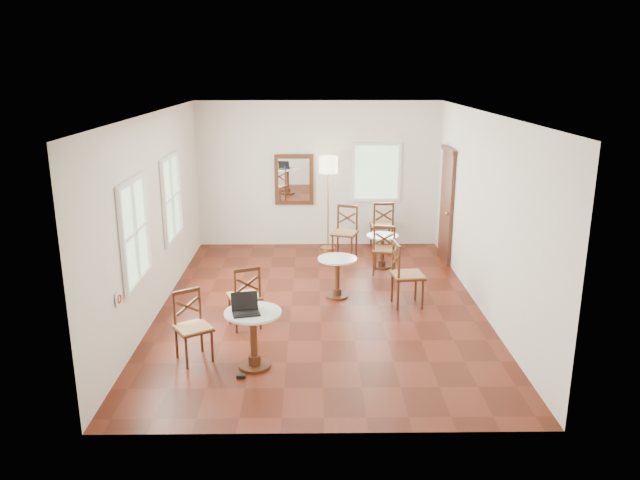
# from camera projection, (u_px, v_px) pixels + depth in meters

# --- Properties ---
(ground) EXTENTS (7.00, 7.00, 0.00)m
(ground) POSITION_uv_depth(u_px,v_px,m) (320.00, 306.00, 9.69)
(ground) COLOR #541B0E
(ground) RESTS_ON ground
(room_shell) EXTENTS (5.02, 7.02, 3.01)m
(room_shell) POSITION_uv_depth(u_px,v_px,m) (316.00, 185.00, 9.44)
(room_shell) COLOR silver
(room_shell) RESTS_ON ground
(cafe_table_near) EXTENTS (0.71, 0.71, 0.75)m
(cafe_table_near) POSITION_uv_depth(u_px,v_px,m) (254.00, 333.00, 7.59)
(cafe_table_near) COLOR #452211
(cafe_table_near) RESTS_ON ground
(cafe_table_mid) EXTENTS (0.64, 0.64, 0.67)m
(cafe_table_mid) POSITION_uv_depth(u_px,v_px,m) (337.00, 273.00, 9.95)
(cafe_table_mid) COLOR #452211
(cafe_table_mid) RESTS_ON ground
(cafe_table_back) EXTENTS (0.60, 0.60, 0.63)m
(cafe_table_back) POSITION_uv_depth(u_px,v_px,m) (382.00, 247.00, 11.45)
(cafe_table_back) COLOR #452211
(cafe_table_back) RESTS_ON ground
(chair_near_a) EXTENTS (0.57, 0.57, 0.95)m
(chair_near_a) POSITION_uv_depth(u_px,v_px,m) (245.00, 296.00, 8.78)
(chair_near_a) COLOR #452211
(chair_near_a) RESTS_ON ground
(chair_near_b) EXTENTS (0.58, 0.58, 0.91)m
(chair_near_b) POSITION_uv_depth(u_px,v_px,m) (192.00, 327.00, 7.81)
(chair_near_b) COLOR #452211
(chair_near_b) RESTS_ON ground
(chair_mid_a) EXTENTS (0.51, 0.51, 0.94)m
(chair_mid_a) POSITION_uv_depth(u_px,v_px,m) (385.00, 249.00, 11.08)
(chair_mid_a) COLOR #452211
(chair_mid_a) RESTS_ON ground
(chair_mid_b) EXTENTS (0.53, 0.53, 1.04)m
(chair_mid_b) POSITION_uv_depth(u_px,v_px,m) (406.00, 274.00, 9.58)
(chair_mid_b) COLOR #452211
(chair_mid_b) RESTS_ON ground
(chair_back_a) EXTENTS (0.49, 0.49, 1.01)m
(chair_back_a) POSITION_uv_depth(u_px,v_px,m) (382.00, 225.00, 12.61)
(chair_back_a) COLOR #452211
(chair_back_a) RESTS_ON ground
(chair_back_b) EXTENTS (0.59, 0.59, 1.02)m
(chair_back_b) POSITION_uv_depth(u_px,v_px,m) (345.00, 232.00, 12.06)
(chair_back_b) COLOR #452211
(chair_back_b) RESTS_ON ground
(floor_lamp) EXTENTS (0.37, 0.37, 1.93)m
(floor_lamp) POSITION_uv_depth(u_px,v_px,m) (328.00, 171.00, 12.28)
(floor_lamp) COLOR #BF8C3F
(floor_lamp) RESTS_ON ground
(laptop) EXTENTS (0.38, 0.34, 0.23)m
(laptop) POSITION_uv_depth(u_px,v_px,m) (245.00, 308.00, 7.48)
(laptop) COLOR black
(laptop) RESTS_ON cafe_table_near
(mouse) EXTENTS (0.10, 0.07, 0.04)m
(mouse) POSITION_uv_depth(u_px,v_px,m) (239.00, 310.00, 7.53)
(mouse) COLOR black
(mouse) RESTS_ON cafe_table_near
(navy_mug) EXTENTS (0.12, 0.08, 0.09)m
(navy_mug) POSITION_uv_depth(u_px,v_px,m) (249.00, 303.00, 7.66)
(navy_mug) COLOR black
(navy_mug) RESTS_ON cafe_table_near
(water_glass) EXTENTS (0.05, 0.05, 0.09)m
(water_glass) POSITION_uv_depth(u_px,v_px,m) (262.00, 304.00, 7.63)
(water_glass) COLOR white
(water_glass) RESTS_ON cafe_table_near
(power_adapter) EXTENTS (0.10, 0.06, 0.04)m
(power_adapter) POSITION_uv_depth(u_px,v_px,m) (241.00, 376.00, 7.45)
(power_adapter) COLOR black
(power_adapter) RESTS_ON ground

